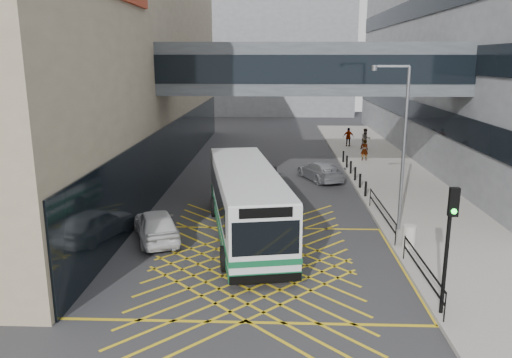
# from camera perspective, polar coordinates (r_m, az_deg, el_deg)

# --- Properties ---
(ground) EXTENTS (120.00, 120.00, 0.00)m
(ground) POSITION_cam_1_polar(r_m,az_deg,el_deg) (20.38, -0.44, -9.80)
(ground) COLOR #333335
(building_whsmith) EXTENTS (24.17, 42.00, 16.00)m
(building_whsmith) POSITION_cam_1_polar(r_m,az_deg,el_deg) (39.47, -26.96, 12.03)
(building_whsmith) COLOR gray
(building_whsmith) RESTS_ON ground
(building_far) EXTENTS (28.00, 16.00, 18.00)m
(building_far) POSITION_cam_1_polar(r_m,az_deg,el_deg) (78.74, 0.13, 14.27)
(building_far) COLOR slate
(building_far) RESTS_ON ground
(skybridge) EXTENTS (20.00, 4.10, 3.00)m
(skybridge) POSITION_cam_1_polar(r_m,az_deg,el_deg) (30.76, 6.32, 12.42)
(skybridge) COLOR #474C51
(skybridge) RESTS_ON ground
(pavement) EXTENTS (6.00, 54.00, 0.16)m
(pavement) POSITION_cam_1_polar(r_m,az_deg,el_deg) (35.56, 15.36, 0.09)
(pavement) COLOR gray
(pavement) RESTS_ON ground
(box_junction) EXTENTS (12.00, 9.00, 0.01)m
(box_junction) POSITION_cam_1_polar(r_m,az_deg,el_deg) (20.38, -0.44, -9.79)
(box_junction) COLOR gold
(box_junction) RESTS_ON ground
(bus) EXTENTS (4.64, 11.78, 3.22)m
(bus) POSITION_cam_1_polar(r_m,az_deg,el_deg) (22.99, -1.17, -2.47)
(bus) COLOR silver
(bus) RESTS_ON ground
(car_white) EXTENTS (3.46, 5.03, 1.48)m
(car_white) POSITION_cam_1_polar(r_m,az_deg,el_deg) (23.24, -11.33, -5.12)
(car_white) COLOR silver
(car_white) RESTS_ON ground
(car_dark) EXTENTS (2.75, 4.71, 1.39)m
(car_dark) POSITION_cam_1_polar(r_m,az_deg,el_deg) (32.86, 0.34, 0.59)
(car_dark) COLOR black
(car_dark) RESTS_ON ground
(car_silver) EXTENTS (3.38, 4.81, 1.38)m
(car_silver) POSITION_cam_1_polar(r_m,az_deg,el_deg) (34.22, 7.32, 1.00)
(car_silver) COLOR gray
(car_silver) RESTS_ON ground
(traffic_light) EXTENTS (0.30, 0.49, 4.20)m
(traffic_light) POSITION_cam_1_polar(r_m,az_deg,el_deg) (16.45, 21.25, -5.79)
(traffic_light) COLOR black
(traffic_light) RESTS_ON pavement
(street_lamp) EXTENTS (1.74, 0.40, 7.65)m
(street_lamp) POSITION_cam_1_polar(r_m,az_deg,el_deg) (23.84, 16.20, 4.45)
(street_lamp) COLOR slate
(street_lamp) RESTS_ON pavement
(litter_bin) EXTENTS (0.56, 0.56, 0.97)m
(litter_bin) POSITION_cam_1_polar(r_m,az_deg,el_deg) (22.59, 17.09, -6.27)
(litter_bin) COLOR #ADA89E
(litter_bin) RESTS_ON pavement
(kerb_railings) EXTENTS (0.05, 12.54, 1.00)m
(kerb_railings) POSITION_cam_1_polar(r_m,az_deg,el_deg) (22.33, 15.83, -5.79)
(kerb_railings) COLOR black
(kerb_railings) RESTS_ON pavement
(bollards) EXTENTS (0.14, 10.14, 0.90)m
(bollards) POSITION_cam_1_polar(r_m,az_deg,el_deg) (34.92, 11.02, 0.98)
(bollards) COLOR black
(bollards) RESTS_ON pavement
(pedestrian_a) EXTENTS (0.68, 0.50, 1.68)m
(pedestrian_a) POSITION_cam_1_polar(r_m,az_deg,el_deg) (40.69, 12.27, 3.25)
(pedestrian_a) COLOR gray
(pedestrian_a) RESTS_ON pavement
(pedestrian_b) EXTENTS (1.00, 0.71, 1.85)m
(pedestrian_b) POSITION_cam_1_polar(r_m,az_deg,el_deg) (45.77, 12.41, 4.48)
(pedestrian_b) COLOR gray
(pedestrian_b) RESTS_ON pavement
(pedestrian_c) EXTENTS (1.04, 0.54, 1.72)m
(pedestrian_c) POSITION_cam_1_polar(r_m,az_deg,el_deg) (47.05, 10.52, 4.73)
(pedestrian_c) COLOR gray
(pedestrian_c) RESTS_ON pavement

